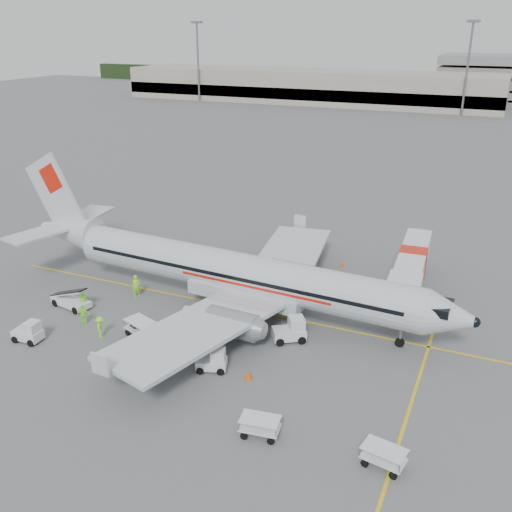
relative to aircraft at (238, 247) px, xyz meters
The scene contains 23 objects.
ground 5.23m from the aircraft, ahead, with size 360.00×360.00×0.00m, color #56595B.
stripe_lead 5.23m from the aircraft, ahead, with size 44.00×0.20×0.01m, color yellow.
stripe_cross 17.43m from the aircraft, 28.68° to the right, with size 0.20×20.00×0.01m, color yellow.
terminal_west 135.85m from the aircraft, 106.86° to the left, with size 110.00×22.00×9.00m, color gray, non-canonical shape.
treeline 175.03m from the aircraft, 89.80° to the left, with size 300.00×3.00×6.00m, color black, non-canonical shape.
mast_west 137.03m from the aircraft, 120.46° to the left, with size 3.20×1.20×22.00m, color slate, non-canonical shape.
mast_center 118.29m from the aircraft, 87.28° to the left, with size 3.20×1.20×22.00m, color slate, non-canonical shape.
aircraft is the anchor object (origin of this frame).
jet_bridge 14.86m from the aircraft, 35.49° to the left, with size 2.74×14.59×3.83m, color silver, non-canonical shape.
belt_loader 13.85m from the aircraft, 157.07° to the right, with size 4.42×1.66×2.39m, color silver, non-canonical shape.
tug_fore 7.57m from the aircraft, 29.65° to the right, with size 2.29×1.31×1.77m, color silver, non-canonical shape.
tug_mid 9.92m from the aircraft, 75.90° to the right, with size 1.94×1.11×1.50m, color silver, non-canonical shape.
tug_aft 16.18m from the aircraft, 137.20° to the right, with size 2.03×1.16×1.56m, color silver, non-canonical shape.
cart_loaded_a 6.12m from the aircraft, 117.94° to the right, with size 2.08×1.23×1.09m, color silver, non-canonical shape.
cart_loaded_b 9.34m from the aircraft, 123.07° to the right, with size 2.41×1.43×1.26m, color silver, non-canonical shape.
cart_empty_a 15.88m from the aircraft, 60.12° to the right, with size 2.14×1.27×1.12m, color silver, non-canonical shape.
cart_empty_b 19.67m from the aircraft, 42.10° to the right, with size 2.16×1.28×1.13m, color silver, non-canonical shape.
cone_port 13.48m from the aircraft, 66.03° to the left, with size 0.38×0.38×0.62m, color #F14D0A.
cone_stbd 10.95m from the aircraft, 60.85° to the right, with size 0.42×0.42×0.69m, color #F14D0A.
crew_a 9.67m from the aircraft, behind, with size 0.69×0.45×1.88m, color #7FE11D.
crew_b 12.97m from the aircraft, 155.37° to the right, with size 0.82×0.64×1.68m, color #7FE11D.
crew_c 11.58m from the aircraft, 130.88° to the right, with size 1.05×0.61×1.63m, color #7FE11D.
crew_d 12.56m from the aircraft, 143.28° to the right, with size 0.93×0.39×1.58m, color #7FE11D.
Camera 1 is at (16.94, -36.23, 20.61)m, focal length 40.00 mm.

